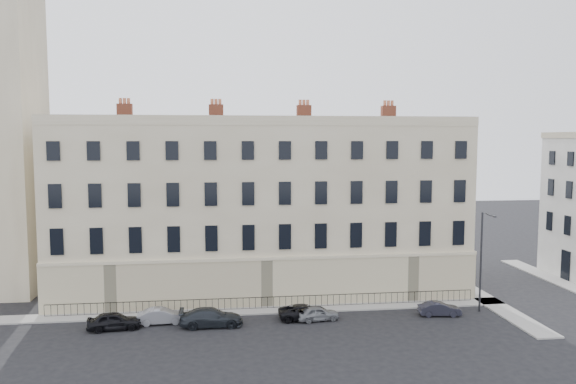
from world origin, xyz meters
name	(u,v)px	position (x,y,z in m)	size (l,w,h in m)	color
ground	(355,328)	(0.00, 0.00, 0.00)	(160.00, 160.00, 0.00)	black
terrace	(261,209)	(-5.97, 11.97, 7.50)	(36.22, 12.22, 17.00)	tan
pavement_terrace	(219,312)	(-10.00, 5.00, 0.06)	(48.00, 2.00, 0.12)	gray
pavement_east_return	(473,292)	(13.00, 8.00, 0.06)	(2.00, 24.00, 0.12)	gray
pavement_adjacent	(562,283)	(23.00, 10.00, 0.06)	(2.00, 20.00, 0.12)	gray
railings	(268,303)	(-6.00, 5.40, 0.55)	(35.00, 0.04, 0.96)	black
car_a	(114,321)	(-17.59, 1.94, 0.65)	(1.54, 3.84, 1.31)	black
car_b	(162,316)	(-14.28, 2.83, 0.59)	(1.26, 3.61, 1.19)	gray
car_c	(211,317)	(-10.54, 1.77, 0.68)	(1.91, 4.69, 1.36)	black
car_d	(305,312)	(-3.36, 2.48, 0.57)	(1.90, 4.11, 1.14)	black
car_e	(318,313)	(-2.43, 2.08, 0.56)	(1.33, 3.29, 1.12)	slate
car_f	(439,309)	(7.32, 2.03, 0.54)	(1.15, 3.30, 1.09)	#20212B
streetlamp	(482,257)	(11.02, 2.62, 4.49)	(0.51, 1.73, 8.09)	#28292D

